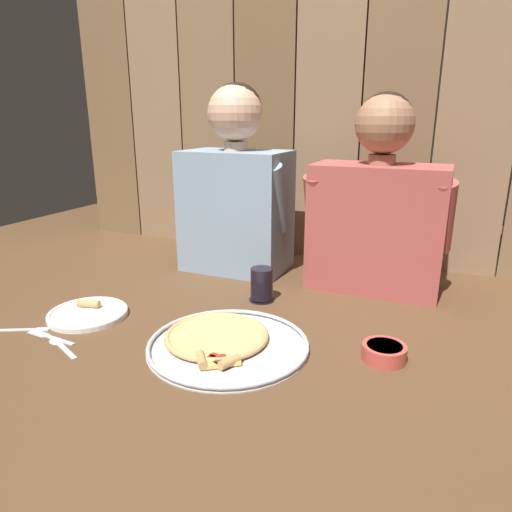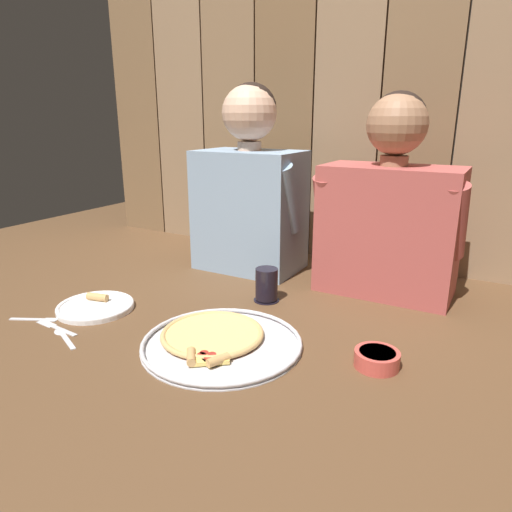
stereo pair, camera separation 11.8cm
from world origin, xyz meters
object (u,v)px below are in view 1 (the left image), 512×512
object	(u,v)px
dinner_plate	(88,313)
diner_left	(236,189)
drinking_glass	(262,285)
dipping_bowl	(384,352)
diner_right	(378,206)
pizza_tray	(223,341)

from	to	relation	value
dinner_plate	diner_left	bearing A→B (deg)	70.70
drinking_glass	diner_left	xyz separation A→B (m)	(-0.20, 0.25, 0.24)
dinner_plate	dipping_bowl	distance (m)	0.78
diner_right	dipping_bowl	bearing A→B (deg)	-77.13
drinking_glass	dipping_bowl	xyz separation A→B (m)	(0.39, -0.21, -0.03)
diner_left	dinner_plate	bearing A→B (deg)	-109.30
pizza_tray	dinner_plate	size ratio (longest dim) A/B	1.80
drinking_glass	diner_left	world-z (taller)	diner_left
dipping_bowl	diner_left	bearing A→B (deg)	141.93
dinner_plate	diner_left	xyz separation A→B (m)	(0.19, 0.54, 0.28)
dipping_bowl	diner_left	distance (m)	0.79
diner_left	diner_right	bearing A→B (deg)	-0.03
pizza_tray	diner_left	bearing A→B (deg)	112.45
pizza_tray	dipping_bowl	bearing A→B (deg)	12.85
diner_right	diner_left	bearing A→B (deg)	179.97
diner_left	diner_right	world-z (taller)	diner_left
dinner_plate	drinking_glass	size ratio (longest dim) A/B	2.13
drinking_glass	diner_right	bearing A→B (deg)	41.33
dipping_bowl	diner_right	xyz separation A→B (m)	(-0.11, 0.46, 0.24)
diner_left	drinking_glass	bearing A→B (deg)	-50.94
diner_left	diner_right	xyz separation A→B (m)	(0.48, -0.00, -0.02)
drinking_glass	diner_left	bearing A→B (deg)	129.06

